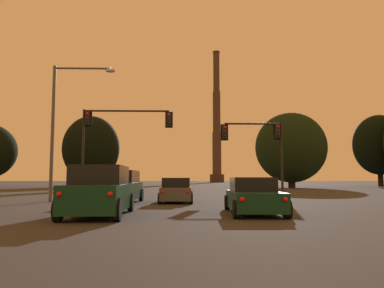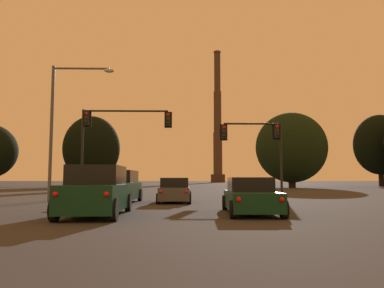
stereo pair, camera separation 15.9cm
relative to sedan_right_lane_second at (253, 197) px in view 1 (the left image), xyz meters
name	(u,v)px [view 1 (the left image)]	position (x,y,z in m)	size (l,w,h in m)	color
sedan_right_lane_second	(253,197)	(0.00, 0.00, 0.00)	(2.15, 4.76, 1.43)	#0F3823
hatchback_center_lane_front	(176,191)	(-3.15, 7.20, 0.00)	(1.98, 4.14, 1.44)	#4C4F54
suv_left_lane_front	(120,187)	(-6.39, 6.86, 0.23)	(2.28, 4.97, 1.86)	#0F3823
suv_left_lane_second	(100,191)	(-5.89, -0.75, 0.23)	(2.22, 4.95, 1.86)	#0F3823
traffic_light_overhead_right	(261,140)	(3.16, 13.07, 3.64)	(4.80, 0.50, 5.65)	black
traffic_light_overhead_left	(113,129)	(-8.07, 13.35, 4.46)	(6.94, 0.50, 6.65)	black
street_lamp	(64,116)	(-10.06, 7.83, 4.53)	(3.85, 0.36, 8.34)	#56565B
smokestack	(217,130)	(12.21, 146.21, 22.01)	(6.13, 6.13, 57.94)	#3C2B22
treeline_right_mid	(291,148)	(14.73, 44.74, 5.79)	(11.41, 10.27, 12.11)	black
treeline_far_left	(379,145)	(34.34, 54.34, 7.17)	(9.57, 8.61, 13.52)	black
treeline_center_right	(91,149)	(-19.24, 52.64, 6.19)	(10.13, 9.12, 12.75)	black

